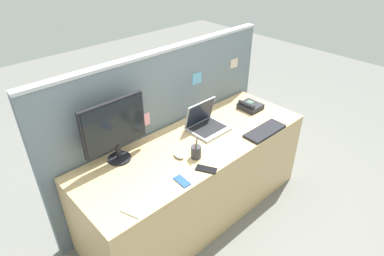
{
  "coord_description": "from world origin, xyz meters",
  "views": [
    {
      "loc": [
        -1.5,
        -1.55,
        2.23
      ],
      "look_at": [
        0.0,
        0.05,
        0.86
      ],
      "focal_mm": 30.47,
      "sensor_mm": 36.0,
      "label": 1
    }
  ],
  "objects_px": {
    "cell_phone_black_slab": "(206,169)",
    "pen_cup": "(196,152)",
    "desktop_monitor": "(115,128)",
    "keyboard_main": "(265,131)",
    "desk_phone": "(250,106)",
    "cell_phone_white_slab": "(132,211)",
    "cell_phone_blue_case": "(182,181)",
    "computer_mouse_right_hand": "(179,155)",
    "laptop": "(205,123)"
  },
  "relations": [
    {
      "from": "cell_phone_black_slab",
      "to": "pen_cup",
      "type": "bearing_deg",
      "value": 45.54
    },
    {
      "from": "desktop_monitor",
      "to": "keyboard_main",
      "type": "xyz_separation_m",
      "value": [
        1.1,
        -0.53,
        -0.26
      ]
    },
    {
      "from": "desk_phone",
      "to": "cell_phone_white_slab",
      "type": "distance_m",
      "value": 1.6
    },
    {
      "from": "cell_phone_black_slab",
      "to": "cell_phone_blue_case",
      "type": "bearing_deg",
      "value": 146.03
    },
    {
      "from": "computer_mouse_right_hand",
      "to": "cell_phone_white_slab",
      "type": "height_order",
      "value": "computer_mouse_right_hand"
    },
    {
      "from": "desktop_monitor",
      "to": "cell_phone_white_slab",
      "type": "height_order",
      "value": "desktop_monitor"
    },
    {
      "from": "desktop_monitor",
      "to": "cell_phone_white_slab",
      "type": "bearing_deg",
      "value": -114.52
    },
    {
      "from": "desktop_monitor",
      "to": "pen_cup",
      "type": "bearing_deg",
      "value": -41.52
    },
    {
      "from": "computer_mouse_right_hand",
      "to": "pen_cup",
      "type": "height_order",
      "value": "pen_cup"
    },
    {
      "from": "keyboard_main",
      "to": "cell_phone_white_slab",
      "type": "xyz_separation_m",
      "value": [
        -1.34,
        0.02,
        -0.01
      ]
    },
    {
      "from": "desktop_monitor",
      "to": "laptop",
      "type": "height_order",
      "value": "desktop_monitor"
    },
    {
      "from": "desktop_monitor",
      "to": "laptop",
      "type": "distance_m",
      "value": 0.82
    },
    {
      "from": "pen_cup",
      "to": "cell_phone_black_slab",
      "type": "bearing_deg",
      "value": -106.91
    },
    {
      "from": "computer_mouse_right_hand",
      "to": "cell_phone_blue_case",
      "type": "bearing_deg",
      "value": -121.4
    },
    {
      "from": "desktop_monitor",
      "to": "computer_mouse_right_hand",
      "type": "height_order",
      "value": "desktop_monitor"
    },
    {
      "from": "desk_phone",
      "to": "pen_cup",
      "type": "distance_m",
      "value": 0.92
    },
    {
      "from": "laptop",
      "to": "cell_phone_black_slab",
      "type": "height_order",
      "value": "laptop"
    },
    {
      "from": "keyboard_main",
      "to": "pen_cup",
      "type": "relative_size",
      "value": 2.28
    },
    {
      "from": "computer_mouse_right_hand",
      "to": "cell_phone_blue_case",
      "type": "height_order",
      "value": "computer_mouse_right_hand"
    },
    {
      "from": "cell_phone_white_slab",
      "to": "computer_mouse_right_hand",
      "type": "bearing_deg",
      "value": 1.71
    },
    {
      "from": "desktop_monitor",
      "to": "cell_phone_blue_case",
      "type": "distance_m",
      "value": 0.61
    },
    {
      "from": "computer_mouse_right_hand",
      "to": "cell_phone_blue_case",
      "type": "relative_size",
      "value": 0.77
    },
    {
      "from": "laptop",
      "to": "cell_phone_white_slab",
      "type": "xyz_separation_m",
      "value": [
        -1.01,
        -0.37,
        -0.05
      ]
    },
    {
      "from": "desktop_monitor",
      "to": "keyboard_main",
      "type": "bearing_deg",
      "value": -25.5
    },
    {
      "from": "desk_phone",
      "to": "keyboard_main",
      "type": "bearing_deg",
      "value": -123.85
    },
    {
      "from": "desktop_monitor",
      "to": "keyboard_main",
      "type": "relative_size",
      "value": 1.23
    },
    {
      "from": "cell_phone_black_slab",
      "to": "keyboard_main",
      "type": "bearing_deg",
      "value": -26.55
    },
    {
      "from": "laptop",
      "to": "cell_phone_blue_case",
      "type": "height_order",
      "value": "laptop"
    },
    {
      "from": "cell_phone_blue_case",
      "to": "laptop",
      "type": "bearing_deg",
      "value": 35.64
    },
    {
      "from": "laptop",
      "to": "cell_phone_blue_case",
      "type": "xyz_separation_m",
      "value": [
        -0.6,
        -0.38,
        -0.05
      ]
    },
    {
      "from": "desk_phone",
      "to": "cell_phone_black_slab",
      "type": "height_order",
      "value": "desk_phone"
    },
    {
      "from": "keyboard_main",
      "to": "desk_phone",
      "type": "bearing_deg",
      "value": 56.64
    },
    {
      "from": "laptop",
      "to": "desk_phone",
      "type": "height_order",
      "value": "laptop"
    },
    {
      "from": "desk_phone",
      "to": "computer_mouse_right_hand",
      "type": "xyz_separation_m",
      "value": [
        -0.99,
        -0.11,
        -0.01
      ]
    },
    {
      "from": "computer_mouse_right_hand",
      "to": "cell_phone_white_slab",
      "type": "relative_size",
      "value": 0.7
    },
    {
      "from": "desktop_monitor",
      "to": "laptop",
      "type": "xyz_separation_m",
      "value": [
        0.78,
        -0.14,
        -0.22
      ]
    },
    {
      "from": "desktop_monitor",
      "to": "pen_cup",
      "type": "height_order",
      "value": "desktop_monitor"
    },
    {
      "from": "desktop_monitor",
      "to": "cell_phone_blue_case",
      "type": "xyz_separation_m",
      "value": [
        0.17,
        -0.51,
        -0.27
      ]
    },
    {
      "from": "desk_phone",
      "to": "cell_phone_blue_case",
      "type": "xyz_separation_m",
      "value": [
        -1.16,
        -0.33,
        -0.03
      ]
    },
    {
      "from": "pen_cup",
      "to": "cell_phone_black_slab",
      "type": "xyz_separation_m",
      "value": [
        -0.05,
        -0.16,
        -0.05
      ]
    },
    {
      "from": "desk_phone",
      "to": "cell_phone_white_slab",
      "type": "xyz_separation_m",
      "value": [
        -1.57,
        -0.33,
        -0.03
      ]
    },
    {
      "from": "keyboard_main",
      "to": "cell_phone_white_slab",
      "type": "bearing_deg",
      "value": 179.83
    },
    {
      "from": "desktop_monitor",
      "to": "keyboard_main",
      "type": "distance_m",
      "value": 1.25
    },
    {
      "from": "desk_phone",
      "to": "cell_phone_white_slab",
      "type": "height_order",
      "value": "desk_phone"
    },
    {
      "from": "desk_phone",
      "to": "cell_phone_black_slab",
      "type": "xyz_separation_m",
      "value": [
        -0.95,
        -0.36,
        -0.03
      ]
    },
    {
      "from": "laptop",
      "to": "computer_mouse_right_hand",
      "type": "distance_m",
      "value": 0.46
    },
    {
      "from": "laptop",
      "to": "cell_phone_black_slab",
      "type": "xyz_separation_m",
      "value": [
        -0.39,
        -0.4,
        -0.05
      ]
    },
    {
      "from": "cell_phone_black_slab",
      "to": "desktop_monitor",
      "type": "bearing_deg",
      "value": 98.0
    },
    {
      "from": "cell_phone_white_slab",
      "to": "cell_phone_blue_case",
      "type": "relative_size",
      "value": 1.09
    },
    {
      "from": "laptop",
      "to": "cell_phone_white_slab",
      "type": "height_order",
      "value": "laptop"
    }
  ]
}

